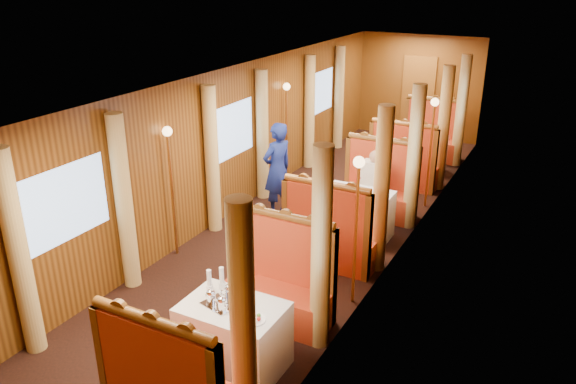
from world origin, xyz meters
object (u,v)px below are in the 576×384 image
Objects in this scene: table_far at (418,154)px; tea_tray at (219,304)px; steward at (277,170)px; table_near at (234,336)px; banquette_far_fwd at (403,166)px; rose_vase_mid at (358,181)px; banquette_near_aft at (280,287)px; teapot_back at (230,294)px; banquette_far_aft at (431,139)px; fruit_plate at (254,319)px; rose_vase_far at (421,128)px; teapot_right at (222,306)px; banquette_mid_aft at (378,191)px; table_mid at (356,215)px; passenger at (373,178)px; teapot_left at (211,299)px; banquette_mid_fwd at (330,238)px.

tea_tray is (-0.13, -7.05, 0.38)m from table_far.
table_near is at bearing 42.36° from steward.
banquette_far_fwd is 3.72× the size of rose_vase_mid.
banquette_near_aft reaches higher than teapot_back.
rose_vase_mid is at bearing -90.05° from banquette_far_aft.
fruit_plate is 0.65× the size of rose_vase_far.
fruit_plate is at bearing -74.04° from banquette_near_aft.
rose_vase_far reaches higher than teapot_right.
teapot_back reaches higher than table_far.
rose_vase_mid is at bearing 103.55° from steward.
rose_vase_far is at bearing 96.73° from teapot_right.
banquette_near_aft and banquette_far_aft have the same top height.
table_far is (0.00, 2.49, -0.05)m from banquette_mid_aft.
table_mid is 1.38× the size of passenger.
teapot_left is 0.19m from teapot_right.
table_mid is 6.50× the size of teapot_right.
table_far is (0.00, 5.99, -0.05)m from banquette_near_aft.
teapot_right is at bearing -90.34° from banquette_far_fwd.
passenger is (-0.00, -2.76, 0.37)m from table_far.
banquette_mid_aft is (0.00, 2.03, 0.00)m from banquette_mid_fwd.
table_far is 0.65× the size of steward.
banquette_mid_aft is at bearing 88.40° from tea_tray.
table_near and table_far have the same top height.
passenger reaches higher than tea_tray.
table_mid is at bearing 64.09° from teapot_back.
rose_vase_far reaches higher than fruit_plate.
banquette_mid_fwd reaches higher than passenger.
banquette_far_fwd is 6.07m from teapot_left.
banquette_far_aft reaches higher than rose_vase_mid.
banquette_near_aft is 1.76× the size of passenger.
rose_vase_far is (-0.32, 7.15, 0.16)m from fruit_plate.
passenger is at bearing 90.00° from table_mid.
teapot_back is at bearing 73.19° from tea_tray.
table_near is at bearing -90.00° from banquette_near_aft.
banquette_far_aft is 1.11m from rose_vase_far.
rose_vase_mid reaches higher than fruit_plate.
table_mid is 1.00× the size of table_far.
banquette_near_aft is 1.47m from banquette_mid_fwd.
banquette_mid_aft is 1.00× the size of banquette_far_fwd.
banquette_mid_aft is 1.76× the size of passenger.
banquette_mid_aft reaches higher than teapot_back.
teapot_left is at bearing -167.00° from tea_tray.
banquette_mid_fwd is 7.66× the size of teapot_back.
passenger is (-0.32, 4.36, -0.03)m from fruit_plate.
banquette_far_fwd is 3.94× the size of tea_tray.
table_far is 2.78m from passenger.
banquette_mid_aft is at bearing 90.00° from table_near.
steward is (-1.51, 0.18, -0.12)m from rose_vase_mid.
steward is (-1.48, 3.84, -0.00)m from teapot_right.
rose_vase_far is at bearing 89.86° from rose_vase_mid.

